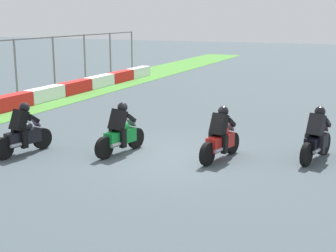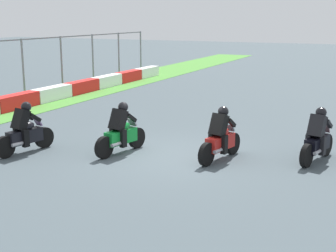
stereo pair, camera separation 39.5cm
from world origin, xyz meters
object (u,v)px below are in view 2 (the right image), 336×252
rider_lane_b (220,138)px  rider_lane_d (24,132)px  rider_lane_c (121,132)px  rider_lane_a (318,139)px

rider_lane_b → rider_lane_d: 5.71m
rider_lane_c → rider_lane_b: bearing=-66.0°
rider_lane_a → rider_lane_d: size_ratio=1.00×
rider_lane_a → rider_lane_d: bearing=122.8°
rider_lane_b → rider_lane_d: same height
rider_lane_c → rider_lane_d: bearing=126.8°
rider_lane_b → rider_lane_d: (-1.76, 5.43, 0.00)m
rider_lane_a → rider_lane_d: same height
rider_lane_a → rider_lane_b: size_ratio=1.00×
rider_lane_c → rider_lane_a: bearing=-60.9°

